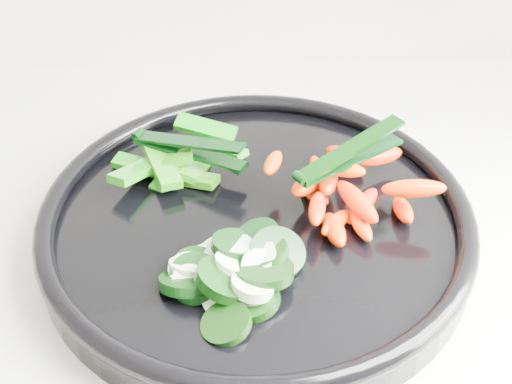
{
  "coord_description": "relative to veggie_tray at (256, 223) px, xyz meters",
  "views": [
    {
      "loc": [
        0.13,
        1.22,
        1.36
      ],
      "look_at": [
        0.15,
        1.68,
        0.99
      ],
      "focal_mm": 50.0,
      "sensor_mm": 36.0,
      "label": 1
    }
  ],
  "objects": [
    {
      "name": "tong_carrot",
      "position": [
        0.08,
        0.02,
        0.05
      ],
      "size": [
        0.1,
        0.07,
        0.02
      ],
      "color": "black",
      "rests_on": "carrot_pile"
    },
    {
      "name": "tong_pepper",
      "position": [
        -0.06,
        0.08,
        0.03
      ],
      "size": [
        0.11,
        0.06,
        0.02
      ],
      "color": "black",
      "rests_on": "pepper_pile"
    },
    {
      "name": "cucumber_pile",
      "position": [
        -0.02,
        -0.07,
        0.01
      ],
      "size": [
        0.13,
        0.13,
        0.04
      ],
      "color": "black",
      "rests_on": "veggie_tray"
    },
    {
      "name": "veggie_tray",
      "position": [
        0.0,
        0.0,
        0.0
      ],
      "size": [
        0.45,
        0.45,
        0.04
      ],
      "color": "black",
      "rests_on": "counter"
    },
    {
      "name": "carrot_pile",
      "position": [
        0.08,
        0.02,
        0.02
      ],
      "size": [
        0.16,
        0.15,
        0.05
      ],
      "color": "#E33200",
      "rests_on": "veggie_tray"
    },
    {
      "name": "pepper_pile",
      "position": [
        -0.07,
        0.07,
        0.01
      ],
      "size": [
        0.13,
        0.11,
        0.04
      ],
      "color": "#1D700A",
      "rests_on": "veggie_tray"
    }
  ]
}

